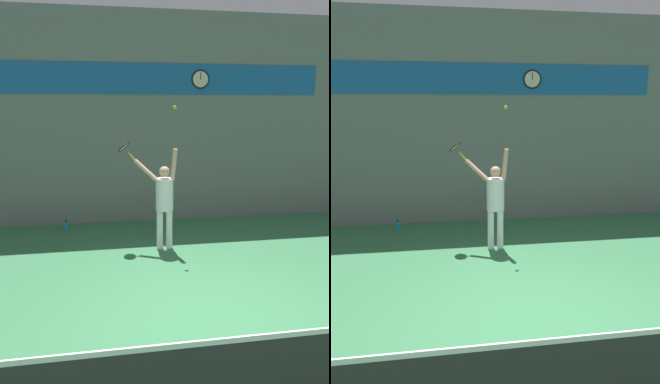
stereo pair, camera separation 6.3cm
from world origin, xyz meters
The scene contains 9 objects.
ground_plane centered at (0.00, 0.00, 0.00)m, with size 18.00×18.00×0.00m, color #387A4C.
back_wall centered at (0.00, 4.82, 2.50)m, with size 18.00×0.10×5.00m.
sponsor_banner centered at (0.00, 4.76, 3.46)m, with size 7.93×0.02×0.70m.
scoreboard_clock centered at (0.99, 4.74, 3.46)m, with size 0.45×0.04×0.45m.
court_net centered at (0.00, -1.68, 0.50)m, with size 6.78×0.07×1.06m.
tennis_player centered at (-0.21, 2.81, 1.04)m, with size 0.86×0.54×2.03m.
tennis_racket centered at (-0.94, 3.21, 2.02)m, with size 0.39×0.36×0.38m.
tennis_ball centered at (-0.02, 2.72, 2.81)m, with size 0.07×0.07×0.07m.
water_bottle centered at (-2.28, 4.26, 0.12)m, with size 0.08×0.08×0.26m.
Camera 1 is at (-1.37, -4.30, 2.81)m, focal length 35.00 mm.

